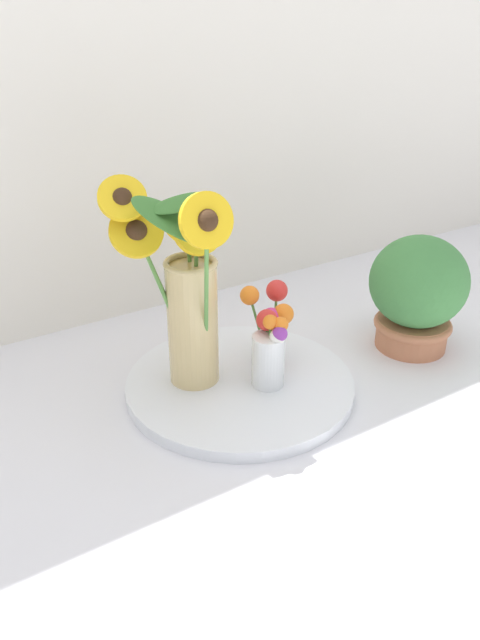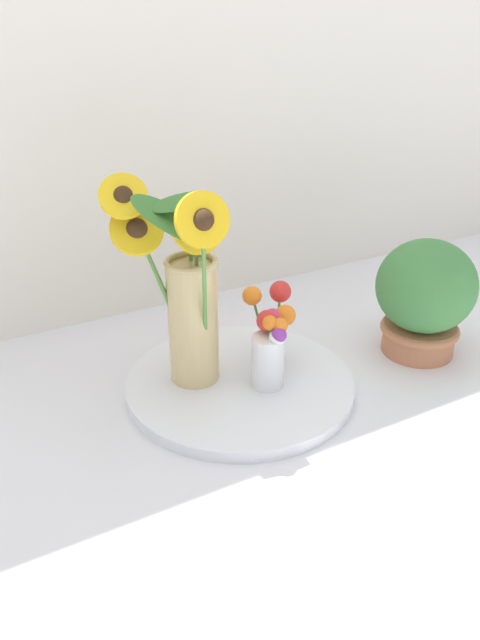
{
  "view_description": "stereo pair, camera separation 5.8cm",
  "coord_description": "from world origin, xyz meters",
  "px_view_note": "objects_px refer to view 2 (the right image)",
  "views": [
    {
      "loc": [
        -0.52,
        -0.79,
        0.66
      ],
      "look_at": [
        0.01,
        0.05,
        0.15
      ],
      "focal_mm": 35.0,
      "sensor_mm": 36.0,
      "label": 1
    },
    {
      "loc": [
        -0.47,
        -0.82,
        0.66
      ],
      "look_at": [
        0.01,
        0.05,
        0.15
      ],
      "focal_mm": 35.0,
      "sensor_mm": 36.0,
      "label": 2
    }
  ],
  "objects_px": {
    "vase_small_center": "(269,351)",
    "vase_bulb_right": "(272,324)",
    "potted_plant": "(425,296)",
    "mason_jar_sunflowers": "(187,293)",
    "serving_tray": "(240,384)"
  },
  "relations": [
    {
      "from": "vase_bulb_right",
      "to": "potted_plant",
      "type": "height_order",
      "value": "potted_plant"
    },
    {
      "from": "serving_tray",
      "to": "vase_small_center",
      "type": "bearing_deg",
      "value": -45.2
    },
    {
      "from": "mason_jar_sunflowers",
      "to": "vase_small_center",
      "type": "height_order",
      "value": "mason_jar_sunflowers"
    },
    {
      "from": "vase_bulb_right",
      "to": "potted_plant",
      "type": "relative_size",
      "value": 0.65
    },
    {
      "from": "potted_plant",
      "to": "mason_jar_sunflowers",
      "type": "bearing_deg",
      "value": 168.55
    },
    {
      "from": "vase_small_center",
      "to": "vase_bulb_right",
      "type": "distance_m",
      "value": 0.09
    },
    {
      "from": "potted_plant",
      "to": "vase_small_center",
      "type": "bearing_deg",
      "value": 178.1
    },
    {
      "from": "vase_small_center",
      "to": "vase_bulb_right",
      "type": "bearing_deg",
      "value": 55.49
    },
    {
      "from": "mason_jar_sunflowers",
      "to": "potted_plant",
      "type": "bearing_deg",
      "value": -11.45
    },
    {
      "from": "mason_jar_sunflowers",
      "to": "vase_bulb_right",
      "type": "bearing_deg",
      "value": -2.76
    },
    {
      "from": "vase_small_center",
      "to": "vase_bulb_right",
      "type": "xyz_separation_m",
      "value": [
        0.05,
        0.08,
        0.01
      ]
    },
    {
      "from": "vase_bulb_right",
      "to": "serving_tray",
      "type": "bearing_deg",
      "value": -157.78
    },
    {
      "from": "vase_bulb_right",
      "to": "potted_plant",
      "type": "bearing_deg",
      "value": -16.16
    },
    {
      "from": "serving_tray",
      "to": "vase_bulb_right",
      "type": "distance_m",
      "value": 0.13
    },
    {
      "from": "vase_bulb_right",
      "to": "potted_plant",
      "type": "distance_m",
      "value": 0.32
    }
  ]
}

